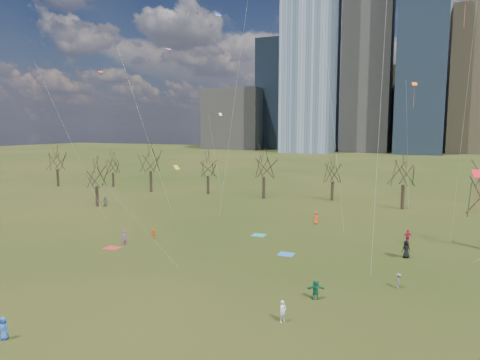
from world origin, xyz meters
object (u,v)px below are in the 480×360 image
at_px(blanket_crimson, 112,248).
at_px(blanket_navy, 286,254).
at_px(person_1, 283,311).
at_px(blanket_teal, 259,235).
at_px(person_0, 4,328).
at_px(person_4, 154,233).

bearing_deg(blanket_crimson, blanket_navy, 15.79).
bearing_deg(blanket_navy, blanket_crimson, -164.21).
bearing_deg(person_1, blanket_teal, 56.03).
xyz_separation_m(blanket_crimson, person_0, (7.18, -18.90, 0.71)).
relative_size(blanket_crimson, person_4, 1.12).
height_order(person_1, person_4, person_1).
bearing_deg(blanket_crimson, person_4, 67.50).
distance_m(blanket_teal, person_4, 12.60).
xyz_separation_m(blanket_navy, person_0, (-11.01, -24.04, 0.71)).
xyz_separation_m(blanket_navy, blanket_crimson, (-18.19, -5.14, 0.00)).
height_order(blanket_teal, person_0, person_0).
bearing_deg(blanket_teal, blanket_crimson, -138.23).
bearing_deg(person_4, blanket_crimson, 92.36).
bearing_deg(person_1, person_0, 152.30).
height_order(person_0, person_4, person_0).
bearing_deg(blanket_navy, person_4, -179.36).
height_order(blanket_teal, blanket_crimson, same).
bearing_deg(person_4, person_0, 126.97).
relative_size(person_1, person_4, 1.06).
bearing_deg(person_0, blanket_crimson, 103.96).
bearing_deg(person_1, blanket_crimson, 97.98).
bearing_deg(person_4, person_1, 168.75).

